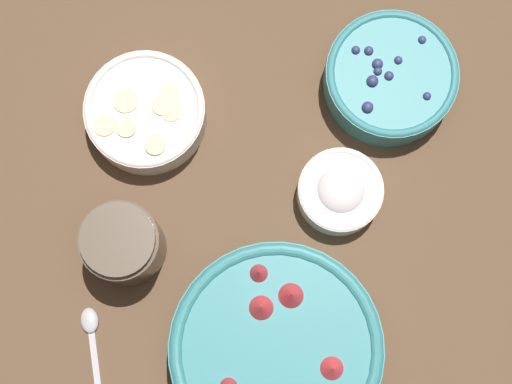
{
  "coord_description": "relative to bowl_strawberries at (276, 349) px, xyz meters",
  "views": [
    {
      "loc": [
        -0.07,
        -0.14,
        1.09
      ],
      "look_at": [
        -0.05,
        0.04,
        0.04
      ],
      "focal_mm": 60.0,
      "sensor_mm": 36.0,
      "label": 1
    }
  ],
  "objects": [
    {
      "name": "jar_chocolate",
      "position": [
        -0.17,
        0.15,
        -0.0
      ],
      "size": [
        0.1,
        0.1,
        0.1
      ],
      "color": "brown",
      "rests_on": "ground_plane"
    },
    {
      "name": "ground_plane",
      "position": [
        0.05,
        0.15,
        -0.05
      ],
      "size": [
        4.0,
        4.0,
        0.0
      ],
      "primitive_type": "plane",
      "color": "brown"
    },
    {
      "name": "spoon",
      "position": [
        -0.23,
        0.04,
        -0.04
      ],
      "size": [
        0.02,
        0.14,
        0.01
      ],
      "color": "#B2B2B7",
      "rests_on": "ground_plane"
    },
    {
      "name": "bowl_strawberries",
      "position": [
        0.0,
        0.0,
        0.0
      ],
      "size": [
        0.25,
        0.25,
        0.1
      ],
      "color": "teal",
      "rests_on": "ground_plane"
    },
    {
      "name": "bowl_bananas",
      "position": [
        -0.12,
        0.32,
        -0.02
      ],
      "size": [
        0.15,
        0.15,
        0.05
      ],
      "color": "silver",
      "rests_on": "ground_plane"
    },
    {
      "name": "bowl_blueberries",
      "position": [
        0.19,
        0.32,
        -0.01
      ],
      "size": [
        0.17,
        0.17,
        0.06
      ],
      "color": "teal",
      "rests_on": "ground_plane"
    },
    {
      "name": "bowl_cream",
      "position": [
        0.11,
        0.18,
        -0.02
      ],
      "size": [
        0.11,
        0.11,
        0.05
      ],
      "color": "white",
      "rests_on": "ground_plane"
    }
  ]
}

